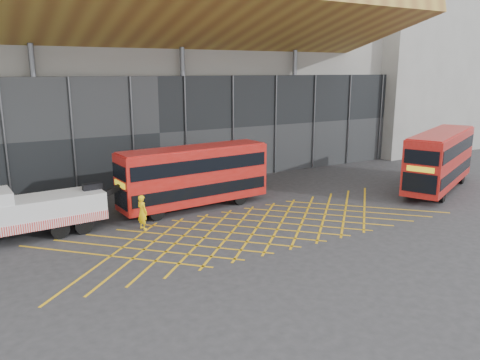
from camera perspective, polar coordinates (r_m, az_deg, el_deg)
ground_plane at (r=24.23m, az=-4.40°, el=-7.06°), size 120.00×120.00×0.00m
road_markings at (r=25.68m, az=2.07°, el=-5.82°), size 23.16×7.16×0.01m
construction_building at (r=40.65m, az=-13.77°, el=13.70°), size 55.00×23.97×18.00m
east_building at (r=55.50m, az=19.36°, el=14.18°), size 15.00×12.00×20.00m
recovery_truck at (r=25.97m, az=-25.43°, el=-3.47°), size 9.32×2.69×3.24m
bus_towed at (r=28.84m, az=-5.60°, el=0.66°), size 9.61×2.90×3.85m
bus_second at (r=36.10m, az=23.21°, el=2.50°), size 10.35×6.44×4.20m
worker at (r=25.74m, az=-11.82°, el=-3.85°), size 0.65×0.80×1.90m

